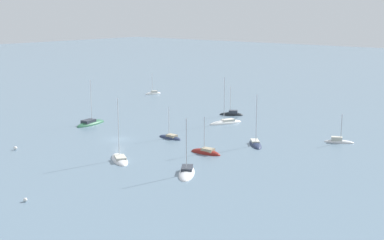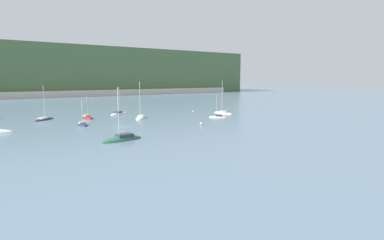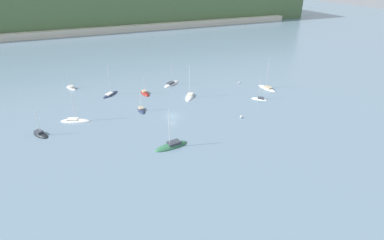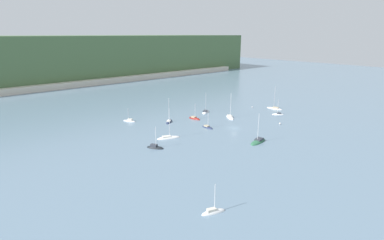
{
  "view_description": "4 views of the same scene",
  "coord_description": "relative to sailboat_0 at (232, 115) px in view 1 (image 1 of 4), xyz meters",
  "views": [
    {
      "loc": [
        73.62,
        81.07,
        26.71
      ],
      "look_at": [
        -14.12,
        8.24,
        2.98
      ],
      "focal_mm": 50.0,
      "sensor_mm": 36.0,
      "label": 1
    },
    {
      "loc": [
        -26.64,
        -72.42,
        12.17
      ],
      "look_at": [
        13.67,
        -11.98,
        2.05
      ],
      "focal_mm": 28.0,
      "sensor_mm": 36.0,
      "label": 2
    },
    {
      "loc": [
        -26.09,
        -76.99,
        40.08
      ],
      "look_at": [
        3.14,
        -7.85,
        1.76
      ],
      "focal_mm": 28.0,
      "sensor_mm": 36.0,
      "label": 3
    },
    {
      "loc": [
        -88.46,
        -75.35,
        36.61
      ],
      "look_at": [
        -8.23,
        16.51,
        1.42
      ],
      "focal_mm": 28.0,
      "sensor_mm": 36.0,
      "label": 4
    }
  ],
  "objects": [
    {
      "name": "sailboat_4",
      "position": [
        9.59,
        33.68,
        0.01
      ],
      "size": [
        4.1,
        6.14,
        6.5
      ],
      "rotation": [
        0.0,
        0.0,
        2.02
      ],
      "color": "silver",
      "rests_on": "ground_plane"
    },
    {
      "name": "sailboat_9",
      "position": [
        -12.03,
        -39.35,
        -0.02
      ],
      "size": [
        5.62,
        3.17,
        7.44
      ],
      "rotation": [
        0.0,
        0.0,
        5.94
      ],
      "color": "white",
      "rests_on": "ground_plane"
    },
    {
      "name": "mooring_buoy_0",
      "position": [
        55.0,
        -11.99,
        0.23
      ],
      "size": [
        0.72,
        0.72,
        0.72
      ],
      "color": "white",
      "rests_on": "ground_plane"
    },
    {
      "name": "sailboat_6",
      "position": [
        33.49,
        17.97,
        -0.04
      ],
      "size": [
        2.75,
        6.57,
        7.8
      ],
      "rotation": [
        0.0,
        0.0,
        4.81
      ],
      "color": "maroon",
      "rests_on": "ground_plane"
    },
    {
      "name": "sailboat_0",
      "position": [
        0.0,
        0.0,
        0.0
      ],
      "size": [
        5.01,
        6.32,
        8.12
      ],
      "rotation": [
        0.0,
        0.0,
        5.26
      ],
      "color": "black",
      "rests_on": "ground_plane"
    },
    {
      "name": "sailboat_2",
      "position": [
        30.5,
        -19.11,
        -0.02
      ],
      "size": [
        9.24,
        4.19,
        11.32
      ],
      "rotation": [
        0.0,
        0.0,
        3.29
      ],
      "color": "#2D6647",
      "rests_on": "ground_plane"
    },
    {
      "name": "sailboat_10",
      "position": [
        47.06,
        8.91,
        -0.04
      ],
      "size": [
        6.72,
        8.43,
        12.05
      ],
      "rotation": [
        0.0,
        0.0,
        4.14
      ],
      "color": "silver",
      "rests_on": "ground_plane"
    },
    {
      "name": "ground_plane",
      "position": [
        36.46,
        -2.91,
        -0.13
      ],
      "size": [
        600.0,
        600.0,
        0.0
      ],
      "primitive_type": "plane",
      "color": "slate"
    },
    {
      "name": "sailboat_1",
      "position": [
        28.79,
        4.71,
        -0.04
      ],
      "size": [
        2.19,
        5.98,
        7.27
      ],
      "rotation": [
        0.0,
        0.0,
        4.69
      ],
      "color": "#232D4C",
      "rests_on": "ground_plane"
    },
    {
      "name": "sailboat_7",
      "position": [
        45.44,
        23.36,
        -0.03
      ],
      "size": [
        8.56,
        7.14,
        10.15
      ],
      "rotation": [
        0.0,
        0.0,
        0.62
      ],
      "color": "silver",
      "rests_on": "ground_plane"
    },
    {
      "name": "sailboat_8",
      "position": [
        21.99,
        21.59,
        -0.03
      ],
      "size": [
        7.03,
        6.68,
        10.96
      ],
      "rotation": [
        0.0,
        0.0,
        0.74
      ],
      "color": "#232D4C",
      "rests_on": "ground_plane"
    },
    {
      "name": "sailboat_11",
      "position": [
        9.17,
        4.85,
        -0.04
      ],
      "size": [
        8.86,
        5.51,
        11.99
      ],
      "rotation": [
        0.0,
        0.0,
        5.89
      ],
      "color": "white",
      "rests_on": "ground_plane"
    },
    {
      "name": "mooring_buoy_1",
      "position": [
        70.07,
        14.3,
        0.16
      ],
      "size": [
        0.58,
        0.58,
        0.58
      ],
      "color": "white",
      "rests_on": "ground_plane"
    }
  ]
}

